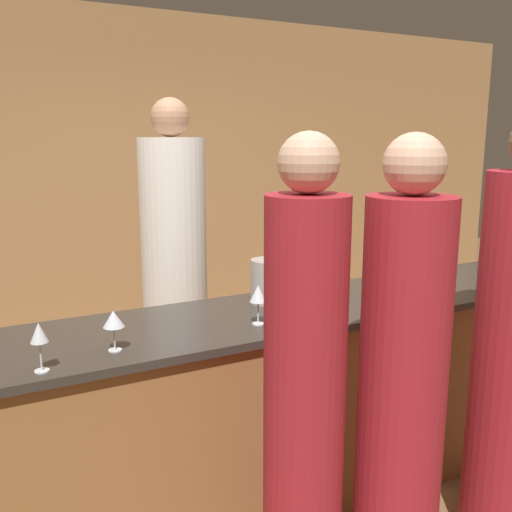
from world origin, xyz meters
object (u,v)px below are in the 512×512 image
at_px(bartender, 175,290).
at_px(guest_1, 304,416).
at_px(ice_bucket, 268,281).
at_px(wine_bottle_0, 320,276).
at_px(guest_2, 401,404).

distance_m(bartender, guest_1, 1.52).
xyz_separation_m(bartender, ice_bucket, (0.26, -0.64, 0.17)).
distance_m(guest_1, ice_bucket, 0.96).
height_order(guest_1, wine_bottle_0, guest_1).
height_order(wine_bottle_0, ice_bucket, wine_bottle_0).
relative_size(bartender, wine_bottle_0, 7.13).
bearing_deg(wine_bottle_0, guest_1, -126.48).
bearing_deg(guest_1, bartender, 87.14).
relative_size(guest_2, ice_bucket, 8.41).
bearing_deg(guest_1, ice_bucket, 69.15).
relative_size(guest_1, guest_2, 1.00).
bearing_deg(bartender, guest_2, 100.49).
bearing_deg(ice_bucket, guest_1, -110.85).
distance_m(bartender, wine_bottle_0, 0.88).
relative_size(wine_bottle_0, ice_bucket, 1.30).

